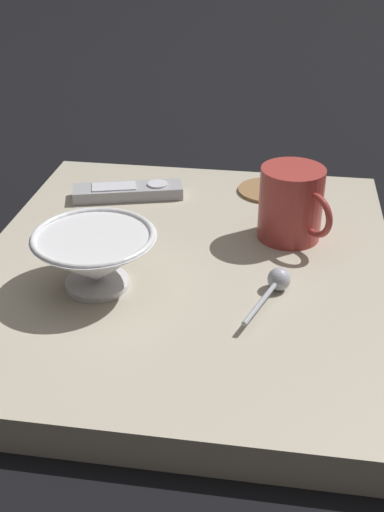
{
  "coord_description": "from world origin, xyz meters",
  "views": [
    {
      "loc": [
        0.72,
        0.12,
        0.48
      ],
      "look_at": [
        0.02,
        0.01,
        0.07
      ],
      "focal_mm": 44.5,
      "sensor_mm": 36.0,
      "label": 1
    }
  ],
  "objects_px": {
    "coffee_mug": "(292,204)",
    "drink_coaster": "(268,190)",
    "teaspoon": "(277,282)",
    "cereal_bowl": "(95,257)",
    "tv_remote_near": "(128,192)"
  },
  "relations": [
    {
      "from": "coffee_mug",
      "to": "drink_coaster",
      "type": "xyz_separation_m",
      "value": [
        -0.15,
        -0.04,
        -0.05
      ]
    },
    {
      "from": "cereal_bowl",
      "to": "coffee_mug",
      "type": "distance_m",
      "value": 0.29
    },
    {
      "from": "cereal_bowl",
      "to": "teaspoon",
      "type": "bearing_deg",
      "value": 95.02
    },
    {
      "from": "teaspoon",
      "to": "tv_remote_near",
      "type": "relative_size",
      "value": 0.64
    },
    {
      "from": "coffee_mug",
      "to": "teaspoon",
      "type": "xyz_separation_m",
      "value": [
        0.15,
        -0.01,
        -0.04
      ]
    },
    {
      "from": "tv_remote_near",
      "to": "drink_coaster",
      "type": "height_order",
      "value": "tv_remote_near"
    },
    {
      "from": "cereal_bowl",
      "to": "teaspoon",
      "type": "distance_m",
      "value": 0.22
    },
    {
      "from": "cereal_bowl",
      "to": "drink_coaster",
      "type": "distance_m",
      "value": 0.38
    },
    {
      "from": "coffee_mug",
      "to": "drink_coaster",
      "type": "bearing_deg",
      "value": -166.2
    },
    {
      "from": "teaspoon",
      "to": "drink_coaster",
      "type": "height_order",
      "value": "teaspoon"
    },
    {
      "from": "coffee_mug",
      "to": "tv_remote_near",
      "type": "distance_m",
      "value": 0.28
    },
    {
      "from": "teaspoon",
      "to": "coffee_mug",
      "type": "bearing_deg",
      "value": 174.98
    },
    {
      "from": "cereal_bowl",
      "to": "teaspoon",
      "type": "xyz_separation_m",
      "value": [
        -0.02,
        0.22,
        -0.03
      ]
    },
    {
      "from": "cereal_bowl",
      "to": "drink_coaster",
      "type": "height_order",
      "value": "cereal_bowl"
    },
    {
      "from": "coffee_mug",
      "to": "teaspoon",
      "type": "relative_size",
      "value": 0.94
    }
  ]
}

